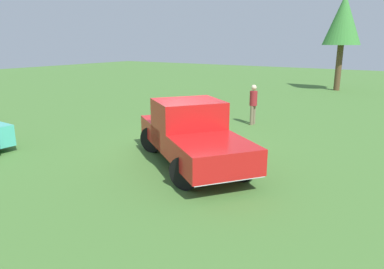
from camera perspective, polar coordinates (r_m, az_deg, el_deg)
name	(u,v)px	position (r m, az deg, el deg)	size (l,w,h in m)	color
ground_plane	(184,151)	(11.67, -1.24, -2.71)	(80.00, 80.00, 0.00)	#477533
pickup_truck	(190,132)	(10.30, -0.25, 0.47)	(5.14, 4.46, 1.83)	black
person_bystander	(253,102)	(15.49, 9.70, 5.06)	(0.34, 0.34, 1.70)	#7A6B51
tree_back_left	(343,21)	(28.27, 22.86, 16.30)	(2.58, 2.58, 6.66)	brown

